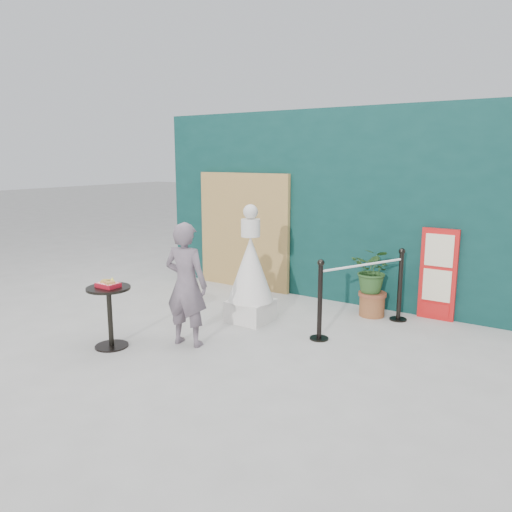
# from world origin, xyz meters

# --- Properties ---
(ground) EXTENTS (60.00, 60.00, 0.00)m
(ground) POSITION_xyz_m (0.00, 0.00, 0.00)
(ground) COLOR #ADAAA5
(ground) RESTS_ON ground
(back_wall) EXTENTS (6.00, 0.30, 3.00)m
(back_wall) POSITION_xyz_m (0.00, 3.15, 1.50)
(back_wall) COLOR #0A2E2C
(back_wall) RESTS_ON ground
(bamboo_fence) EXTENTS (1.80, 0.08, 2.00)m
(bamboo_fence) POSITION_xyz_m (-1.40, 2.94, 1.00)
(bamboo_fence) COLOR tan
(bamboo_fence) RESTS_ON ground
(woman) EXTENTS (0.61, 0.45, 1.52)m
(woman) POSITION_xyz_m (-0.40, 0.28, 0.76)
(woman) COLOR slate
(woman) RESTS_ON ground
(menu_board) EXTENTS (0.50, 0.07, 1.30)m
(menu_board) POSITION_xyz_m (1.90, 2.95, 0.65)
(menu_board) COLOR red
(menu_board) RESTS_ON ground
(statue) EXTENTS (0.64, 0.64, 1.64)m
(statue) POSITION_xyz_m (-0.25, 1.45, 0.67)
(statue) COLOR silver
(statue) RESTS_ON ground
(cafe_table) EXTENTS (0.52, 0.52, 0.75)m
(cafe_table) POSITION_xyz_m (-1.12, -0.29, 0.50)
(cafe_table) COLOR black
(cafe_table) RESTS_ON ground
(food_basket) EXTENTS (0.26, 0.19, 0.11)m
(food_basket) POSITION_xyz_m (-1.12, -0.29, 0.79)
(food_basket) COLOR #A81221
(food_basket) RESTS_ON cafe_table
(planter) EXTENTS (0.59, 0.51, 1.01)m
(planter) POSITION_xyz_m (1.09, 2.60, 0.58)
(planter) COLOR brown
(planter) RESTS_ON ground
(stanchion_barrier) EXTENTS (0.84, 1.54, 1.03)m
(stanchion_barrier) POSITION_xyz_m (1.17, 1.97, 0.49)
(stanchion_barrier) COLOR black
(stanchion_barrier) RESTS_ON ground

